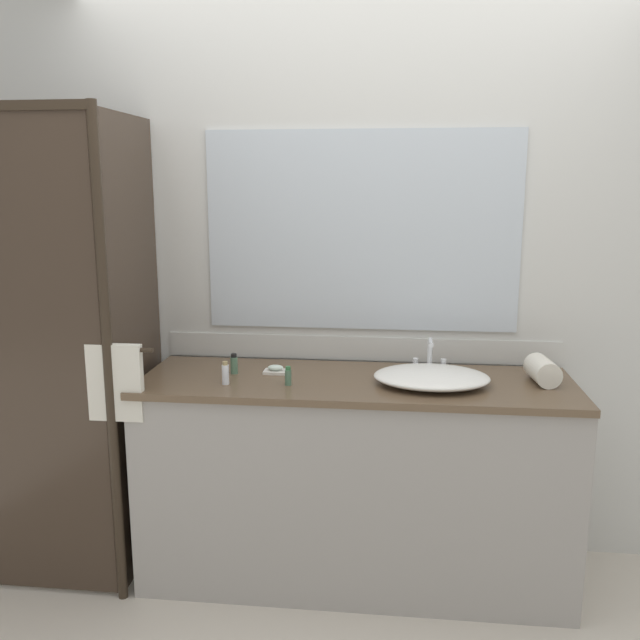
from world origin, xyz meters
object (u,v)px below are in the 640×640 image
object	(u,v)px
amenity_bottle_shampoo	(288,376)
rolled_towel_near_edge	(543,371)
soap_dish	(276,370)
amenity_bottle_body_wash	(225,373)
faucet	(430,361)
sink_basin	(432,377)
amenity_bottle_lotion	(234,364)

from	to	relation	value
amenity_bottle_shampoo	rolled_towel_near_edge	distance (m)	1.04
soap_dish	amenity_bottle_body_wash	world-z (taller)	amenity_bottle_body_wash
soap_dish	rolled_towel_near_edge	distance (m)	1.11
amenity_bottle_shampoo	faucet	bearing A→B (deg)	24.13
sink_basin	amenity_bottle_shampoo	xyz separation A→B (m)	(-0.58, -0.07, 0.00)
rolled_towel_near_edge	amenity_bottle_shampoo	bearing A→B (deg)	-171.85
rolled_towel_near_edge	amenity_bottle_lotion	bearing A→B (deg)	-179.70
amenity_bottle_body_wash	rolled_towel_near_edge	size ratio (longest dim) A/B	0.52
sink_basin	amenity_bottle_lotion	size ratio (longest dim) A/B	5.34
sink_basin	amenity_bottle_lotion	world-z (taller)	amenity_bottle_lotion
sink_basin	amenity_bottle_lotion	xyz separation A→B (m)	(-0.83, 0.07, 0.01)
sink_basin	rolled_towel_near_edge	bearing A→B (deg)	9.57
soap_dish	amenity_bottle_body_wash	xyz separation A→B (m)	(-0.17, -0.18, 0.03)
sink_basin	rolled_towel_near_edge	size ratio (longest dim) A/B	2.55
amenity_bottle_body_wash	rolled_towel_near_edge	xyz separation A→B (m)	(1.28, 0.16, 0.01)
amenity_bottle_body_wash	rolled_towel_near_edge	bearing A→B (deg)	7.26
sink_basin	amenity_bottle_lotion	bearing A→B (deg)	175.25
faucet	amenity_bottle_lotion	size ratio (longest dim) A/B	1.94
sink_basin	soap_dish	size ratio (longest dim) A/B	4.68
amenity_bottle_body_wash	amenity_bottle_lotion	xyz separation A→B (m)	(-0.00, 0.16, -0.00)
sink_basin	faucet	size ratio (longest dim) A/B	2.75
soap_dish	faucet	bearing A→B (deg)	7.87
sink_basin	amenity_bottle_body_wash	size ratio (longest dim) A/B	4.93
amenity_bottle_body_wash	amenity_bottle_shampoo	size ratio (longest dim) A/B	1.22
soap_dish	amenity_bottle_shampoo	distance (m)	0.19
amenity_bottle_shampoo	soap_dish	bearing A→B (deg)	116.10
sink_basin	soap_dish	distance (m)	0.67
amenity_bottle_shampoo	rolled_towel_near_edge	xyz separation A→B (m)	(1.03, 0.15, 0.02)
amenity_bottle_lotion	amenity_bottle_shampoo	distance (m)	0.29
soap_dish	rolled_towel_near_edge	size ratio (longest dim) A/B	0.55
amenity_bottle_body_wash	rolled_towel_near_edge	distance (m)	1.29
amenity_bottle_body_wash	faucet	bearing A→B (deg)	18.26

